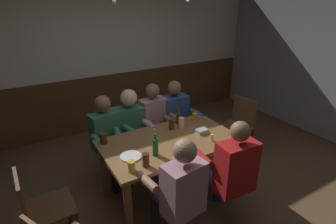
{
  "coord_description": "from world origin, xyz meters",
  "views": [
    {
      "loc": [
        -1.41,
        -2.19,
        2.29
      ],
      "look_at": [
        0.0,
        0.18,
        1.11
      ],
      "focal_mm": 28.48,
      "sensor_mm": 36.0,
      "label": 1
    }
  ],
  "objects_px": {
    "person_3": "(177,118)",
    "plate_0": "(131,156)",
    "bottle_0": "(178,118)",
    "pint_glass_2": "(195,117)",
    "person_2": "(156,123)",
    "person_5": "(231,168)",
    "chair_empty_near_left": "(40,209)",
    "chair_empty_far_end": "(239,125)",
    "person_0": "(109,136)",
    "pint_glass_3": "(181,123)",
    "pint_glass_5": "(132,166)",
    "pint_glass_4": "(171,124)",
    "table_candle": "(212,138)",
    "dining_table": "(170,149)",
    "bottle_1": "(155,147)",
    "person_1": "(132,129)",
    "condiment_caddy": "(202,131)",
    "pint_glass_0": "(146,160)",
    "pint_glass_1": "(103,138)",
    "person_4": "(179,190)"
  },
  "relations": [
    {
      "from": "person_3",
      "to": "plate_0",
      "type": "height_order",
      "value": "person_3"
    },
    {
      "from": "bottle_0",
      "to": "pint_glass_2",
      "type": "bearing_deg",
      "value": -6.67
    },
    {
      "from": "person_2",
      "to": "person_5",
      "type": "bearing_deg",
      "value": 92.18
    },
    {
      "from": "chair_empty_near_left",
      "to": "chair_empty_far_end",
      "type": "distance_m",
      "value": 2.93
    },
    {
      "from": "person_0",
      "to": "pint_glass_3",
      "type": "xyz_separation_m",
      "value": [
        0.81,
        -0.46,
        0.19
      ]
    },
    {
      "from": "plate_0",
      "to": "pint_glass_5",
      "type": "height_order",
      "value": "pint_glass_5"
    },
    {
      "from": "person_3",
      "to": "pint_glass_4",
      "type": "bearing_deg",
      "value": 48.87
    },
    {
      "from": "person_0",
      "to": "bottle_0",
      "type": "relative_size",
      "value": 5.26
    },
    {
      "from": "pint_glass_5",
      "to": "chair_empty_near_left",
      "type": "bearing_deg",
      "value": 161.9
    },
    {
      "from": "person_5",
      "to": "table_candle",
      "type": "distance_m",
      "value": 0.46
    },
    {
      "from": "person_3",
      "to": "chair_empty_far_end",
      "type": "relative_size",
      "value": 1.37
    },
    {
      "from": "chair_empty_near_left",
      "to": "dining_table",
      "type": "bearing_deg",
      "value": 90.0
    },
    {
      "from": "person_0",
      "to": "chair_empty_far_end",
      "type": "distance_m",
      "value": 2.01
    },
    {
      "from": "person_3",
      "to": "pint_glass_3",
      "type": "height_order",
      "value": "person_3"
    },
    {
      "from": "bottle_1",
      "to": "pint_glass_3",
      "type": "xyz_separation_m",
      "value": [
        0.59,
        0.4,
        -0.03
      ]
    },
    {
      "from": "plate_0",
      "to": "bottle_1",
      "type": "xyz_separation_m",
      "value": [
        0.24,
        -0.1,
        0.09
      ]
    },
    {
      "from": "dining_table",
      "to": "chair_empty_far_end",
      "type": "height_order",
      "value": "chair_empty_far_end"
    },
    {
      "from": "table_candle",
      "to": "pint_glass_3",
      "type": "height_order",
      "value": "pint_glass_3"
    },
    {
      "from": "person_1",
      "to": "pint_glass_5",
      "type": "xyz_separation_m",
      "value": [
        -0.43,
        -1.0,
        0.16
      ]
    },
    {
      "from": "chair_empty_far_end",
      "to": "table_candle",
      "type": "distance_m",
      "value": 1.23
    },
    {
      "from": "pint_glass_2",
      "to": "dining_table",
      "type": "bearing_deg",
      "value": -152.01
    },
    {
      "from": "person_3",
      "to": "pint_glass_3",
      "type": "distance_m",
      "value": 0.55
    },
    {
      "from": "dining_table",
      "to": "pint_glass_2",
      "type": "distance_m",
      "value": 0.67
    },
    {
      "from": "person_0",
      "to": "bottle_1",
      "type": "relative_size",
      "value": 4.76
    },
    {
      "from": "dining_table",
      "to": "bottle_0",
      "type": "bearing_deg",
      "value": 45.79
    },
    {
      "from": "table_candle",
      "to": "condiment_caddy",
      "type": "height_order",
      "value": "table_candle"
    },
    {
      "from": "pint_glass_3",
      "to": "pint_glass_4",
      "type": "bearing_deg",
      "value": 167.97
    },
    {
      "from": "table_candle",
      "to": "pint_glass_2",
      "type": "distance_m",
      "value": 0.58
    },
    {
      "from": "person_3",
      "to": "pint_glass_0",
      "type": "distance_m",
      "value": 1.43
    },
    {
      "from": "person_2",
      "to": "person_3",
      "type": "height_order",
      "value": "person_2"
    },
    {
      "from": "condiment_caddy",
      "to": "person_5",
      "type": "bearing_deg",
      "value": -100.13
    },
    {
      "from": "person_3",
      "to": "pint_glass_5",
      "type": "distance_m",
      "value": 1.54
    },
    {
      "from": "pint_glass_1",
      "to": "pint_glass_0",
      "type": "bearing_deg",
      "value": -72.06
    },
    {
      "from": "chair_empty_far_end",
      "to": "pint_glass_2",
      "type": "bearing_deg",
      "value": 78.64
    },
    {
      "from": "chair_empty_near_left",
      "to": "bottle_0",
      "type": "height_order",
      "value": "bottle_0"
    },
    {
      "from": "person_0",
      "to": "person_1",
      "type": "bearing_deg",
      "value": 171.3
    },
    {
      "from": "pint_glass_0",
      "to": "pint_glass_5",
      "type": "bearing_deg",
      "value": -178.59
    },
    {
      "from": "person_5",
      "to": "dining_table",
      "type": "bearing_deg",
      "value": 118.8
    },
    {
      "from": "pint_glass_2",
      "to": "pint_glass_4",
      "type": "xyz_separation_m",
      "value": [
        -0.41,
        -0.06,
        0.02
      ]
    },
    {
      "from": "person_0",
      "to": "table_candle",
      "type": "bearing_deg",
      "value": 125.46
    },
    {
      "from": "pint_glass_4",
      "to": "condiment_caddy",
      "type": "bearing_deg",
      "value": -46.41
    },
    {
      "from": "person_5",
      "to": "table_candle",
      "type": "height_order",
      "value": "person_5"
    },
    {
      "from": "pint_glass_4",
      "to": "pint_glass_5",
      "type": "height_order",
      "value": "pint_glass_4"
    },
    {
      "from": "condiment_caddy",
      "to": "bottle_1",
      "type": "height_order",
      "value": "bottle_1"
    },
    {
      "from": "chair_empty_far_end",
      "to": "bottle_1",
      "type": "relative_size",
      "value": 3.55
    },
    {
      "from": "person_3",
      "to": "chair_empty_near_left",
      "type": "distance_m",
      "value": 2.13
    },
    {
      "from": "person_4",
      "to": "person_1",
      "type": "bearing_deg",
      "value": 78.01
    },
    {
      "from": "dining_table",
      "to": "person_3",
      "type": "xyz_separation_m",
      "value": [
        0.53,
        0.68,
        0.01
      ]
    },
    {
      "from": "pint_glass_3",
      "to": "condiment_caddy",
      "type": "bearing_deg",
      "value": -61.52
    },
    {
      "from": "dining_table",
      "to": "pint_glass_4",
      "type": "height_order",
      "value": "pint_glass_4"
    }
  ]
}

